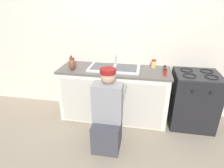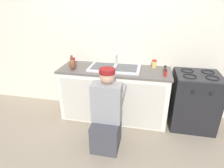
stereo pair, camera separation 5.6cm
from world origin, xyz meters
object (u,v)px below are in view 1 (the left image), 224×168
(stove_range, at_px, (193,100))
(soda_cup_red, at_px, (72,61))
(spice_bottle_red, at_px, (165,73))
(spice_bottle_pepper, at_px, (165,69))
(plumber_person, at_px, (107,116))
(condiment_jar, at_px, (154,64))
(sink_double_basin, at_px, (114,68))
(vase_decorative, at_px, (72,64))

(stove_range, bearing_deg, soda_cup_red, 178.48)
(soda_cup_red, bearing_deg, spice_bottle_red, -8.41)
(spice_bottle_pepper, bearing_deg, plumber_person, -135.11)
(plumber_person, bearing_deg, spice_bottle_red, 37.43)
(condiment_jar, height_order, spice_bottle_pepper, condiment_jar)
(plumber_person, distance_m, spice_bottle_pepper, 1.13)
(sink_double_basin, height_order, spice_bottle_red, sink_double_basin)
(sink_double_basin, bearing_deg, plumber_person, -87.26)
(spice_bottle_red, height_order, vase_decorative, vase_decorative)
(spice_bottle_red, bearing_deg, sink_double_basin, 167.54)
(sink_double_basin, distance_m, vase_decorative, 0.66)
(sink_double_basin, height_order, stove_range, sink_double_basin)
(plumber_person, xyz_separation_m, condiment_jar, (0.57, 0.91, 0.47))
(stove_range, xyz_separation_m, soda_cup_red, (-1.98, 0.05, 0.50))
(plumber_person, height_order, spice_bottle_pepper, plumber_person)
(sink_double_basin, xyz_separation_m, condiment_jar, (0.61, 0.18, 0.05))
(sink_double_basin, bearing_deg, stove_range, -0.10)
(plumber_person, xyz_separation_m, spice_bottle_red, (0.73, 0.56, 0.46))
(condiment_jar, relative_size, soda_cup_red, 0.84)
(stove_range, bearing_deg, condiment_jar, 164.09)
(stove_range, relative_size, plumber_person, 0.80)
(sink_double_basin, relative_size, condiment_jar, 6.25)
(stove_range, distance_m, condiment_jar, 0.84)
(stove_range, bearing_deg, spice_bottle_pepper, 179.59)
(sink_double_basin, relative_size, soda_cup_red, 5.26)
(condiment_jar, relative_size, spice_bottle_red, 1.22)
(sink_double_basin, distance_m, soda_cup_red, 0.72)
(sink_double_basin, distance_m, spice_bottle_red, 0.79)
(sink_double_basin, relative_size, stove_range, 0.90)
(sink_double_basin, xyz_separation_m, stove_range, (1.26, -0.00, -0.45))
(condiment_jar, xyz_separation_m, spice_bottle_pepper, (0.16, -0.18, -0.01))
(spice_bottle_pepper, distance_m, soda_cup_red, 1.49)
(stove_range, distance_m, soda_cup_red, 2.04)
(stove_range, relative_size, soda_cup_red, 5.83)
(sink_double_basin, bearing_deg, soda_cup_red, 176.00)
(plumber_person, relative_size, soda_cup_red, 7.26)
(plumber_person, height_order, soda_cup_red, plumber_person)
(stove_range, xyz_separation_m, spice_bottle_pepper, (-0.49, 0.00, 0.48))
(soda_cup_red, height_order, spice_bottle_red, soda_cup_red)
(stove_range, xyz_separation_m, condiment_jar, (-0.65, 0.19, 0.49))
(stove_range, height_order, vase_decorative, vase_decorative)
(spice_bottle_red, relative_size, vase_decorative, 0.46)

